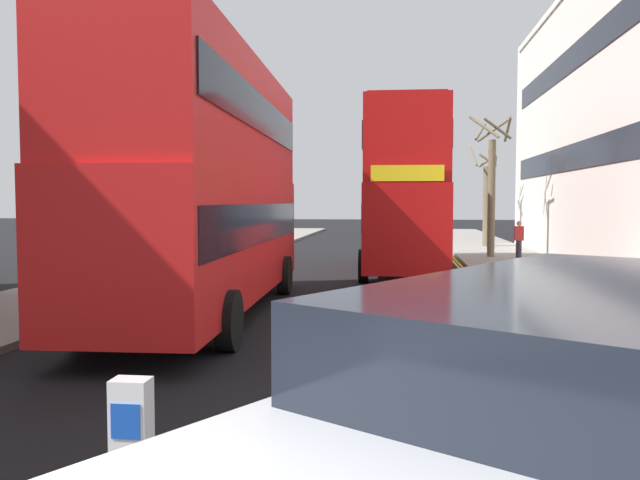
% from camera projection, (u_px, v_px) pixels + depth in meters
% --- Properties ---
extents(sidewalk_right, '(4.00, 80.00, 0.14)m').
position_uv_depth(sidewalk_right, '(579.00, 298.00, 16.35)').
color(sidewalk_right, gray).
rests_on(sidewalk_right, ground).
extents(sidewalk_left, '(4.00, 80.00, 0.14)m').
position_uv_depth(sidewalk_left, '(92.00, 290.00, 17.92)').
color(sidewalk_left, gray).
rests_on(sidewalk_left, ground).
extents(kerb_line_outer, '(0.10, 56.00, 0.01)m').
position_uv_depth(kerb_line_outer, '(507.00, 313.00, 14.63)').
color(kerb_line_outer, yellow).
rests_on(kerb_line_outer, ground).
extents(kerb_line_inner, '(0.10, 56.00, 0.01)m').
position_uv_depth(kerb_line_inner, '(500.00, 312.00, 14.65)').
color(kerb_line_inner, yellow).
rests_on(kerb_line_inner, ground).
extents(keep_left_bollard, '(0.36, 0.28, 1.11)m').
position_uv_depth(keep_left_bollard, '(132.00, 459.00, 4.79)').
color(keep_left_bollard, silver).
rests_on(keep_left_bollard, traffic_island).
extents(double_decker_bus_away, '(3.08, 10.88, 5.64)m').
position_uv_depth(double_decker_bus_away, '(206.00, 178.00, 14.13)').
color(double_decker_bus_away, red).
rests_on(double_decker_bus_away, ground).
extents(double_decker_bus_oncoming, '(2.98, 10.86, 5.64)m').
position_uv_depth(double_decker_bus_oncoming, '(402.00, 187.00, 23.04)').
color(double_decker_bus_oncoming, '#B20F0F').
rests_on(double_decker_bus_oncoming, ground).
extents(pedestrian_far, '(0.34, 0.22, 1.62)m').
position_uv_depth(pedestrian_far, '(519.00, 241.00, 25.31)').
color(pedestrian_far, '#2D2D38').
rests_on(pedestrian_far, sidewalk_right).
extents(street_tree_near, '(1.82, 1.86, 6.04)m').
position_uv_depth(street_tree_near, '(492.00, 186.00, 27.70)').
color(street_tree_near, '#6B6047').
rests_on(street_tree_near, sidewalk_right).
extents(street_tree_mid, '(1.42, 1.56, 5.34)m').
position_uv_depth(street_tree_mid, '(487.00, 202.00, 34.37)').
color(street_tree_mid, '#6B6047').
rests_on(street_tree_mid, sidewalk_right).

